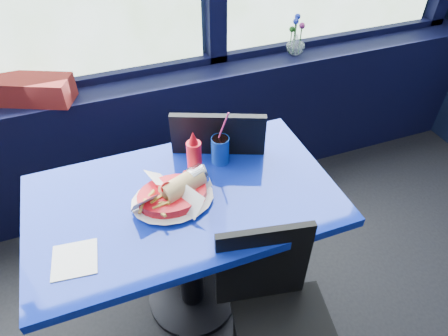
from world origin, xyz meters
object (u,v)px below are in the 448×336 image
(near_table, at_px, (186,227))
(chair_near_front, at_px, (276,308))
(ketchup_bottle, at_px, (194,157))
(soda_cup, at_px, (220,149))
(planter_box, at_px, (8,89))
(food_basket, at_px, (174,194))
(flower_vase, at_px, (296,42))
(chair_near_back, at_px, (202,173))

(near_table, distance_m, chair_near_front, 0.49)
(near_table, relative_size, ketchup_bottle, 5.35)
(near_table, bearing_deg, soda_cup, 35.70)
(planter_box, height_order, food_basket, planter_box)
(chair_near_front, bearing_deg, soda_cup, 102.03)
(near_table, distance_m, planter_box, 1.14)
(food_basket, relative_size, ketchup_bottle, 1.32)
(planter_box, xyz_separation_m, flower_vase, (1.57, -0.03, 0.01))
(chair_near_front, bearing_deg, planter_box, 133.21)
(flower_vase, bearing_deg, chair_near_back, -144.63)
(chair_near_front, bearing_deg, near_table, 128.51)
(soda_cup, bearing_deg, ketchup_bottle, -158.63)
(ketchup_bottle, height_order, soda_cup, soda_cup)
(planter_box, xyz_separation_m, food_basket, (0.59, -0.92, -0.07))
(planter_box, xyz_separation_m, soda_cup, (0.83, -0.75, -0.05))
(chair_near_back, height_order, flower_vase, flower_vase)
(soda_cup, bearing_deg, near_table, -144.30)
(planter_box, bearing_deg, soda_cup, -18.05)
(chair_near_back, bearing_deg, planter_box, -13.88)
(near_table, relative_size, chair_near_back, 1.27)
(food_basket, bearing_deg, near_table, 19.80)
(chair_near_front, relative_size, planter_box, 1.32)
(near_table, relative_size, soda_cup, 4.63)
(ketchup_bottle, bearing_deg, flower_vase, 41.61)
(near_table, xyz_separation_m, food_basket, (-0.04, -0.01, 0.22))
(flower_vase, height_order, soda_cup, flower_vase)
(planter_box, height_order, flower_vase, flower_vase)
(planter_box, distance_m, ketchup_bottle, 1.07)
(near_table, bearing_deg, chair_near_front, -62.15)
(near_table, height_order, chair_near_front, chair_near_front)
(food_basket, distance_m, ketchup_bottle, 0.18)
(chair_near_front, distance_m, planter_box, 1.62)
(chair_near_back, bearing_deg, flower_vase, -122.55)
(planter_box, bearing_deg, chair_near_back, -11.88)
(near_table, xyz_separation_m, ketchup_bottle, (0.08, 0.10, 0.28))
(chair_near_back, bearing_deg, soda_cup, 122.67)
(flower_vase, bearing_deg, near_table, -137.45)
(flower_vase, bearing_deg, planter_box, 178.78)
(food_basket, bearing_deg, flower_vase, 45.87)
(near_table, bearing_deg, ketchup_bottle, 50.99)
(near_table, height_order, food_basket, food_basket)
(flower_vase, relative_size, soda_cup, 0.89)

